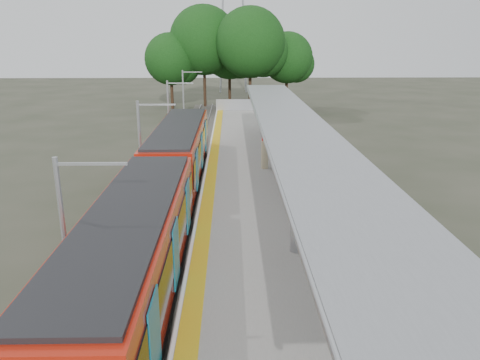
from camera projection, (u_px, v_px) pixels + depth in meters
name	position (u px, v px, depth m)	size (l,w,h in m)	color
trackbed	(178.00, 190.00, 26.97)	(3.00, 70.00, 0.24)	#59544C
platform	(256.00, 184.00, 26.94)	(6.00, 50.00, 1.00)	gray
tactile_strip	(211.00, 175.00, 26.74)	(0.60, 50.00, 0.02)	gold
end_fence	(244.00, 105.00, 50.47)	(6.00, 0.10, 1.20)	#9EA0A5
train	(164.00, 187.00, 21.35)	(2.74, 27.60, 3.62)	black
canopy	(294.00, 133.00, 22.24)	(3.27, 38.00, 3.66)	#9EA0A5
tree_cluster	(228.00, 47.00, 56.39)	(20.43, 12.65, 12.42)	#382316
catenary_masts	(142.00, 147.00, 25.16)	(2.08, 48.16, 5.40)	#9EA0A5
bench_mid	(300.00, 165.00, 26.74)	(0.73, 1.67, 1.10)	#141155
bench_far	(294.00, 152.00, 30.04)	(0.54, 1.40, 0.93)	#141155
info_pillar_far	(265.00, 155.00, 28.03)	(0.44, 0.44, 1.95)	beige
litter_bin	(297.00, 238.00, 17.21)	(0.51, 0.51, 1.03)	#9EA0A5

